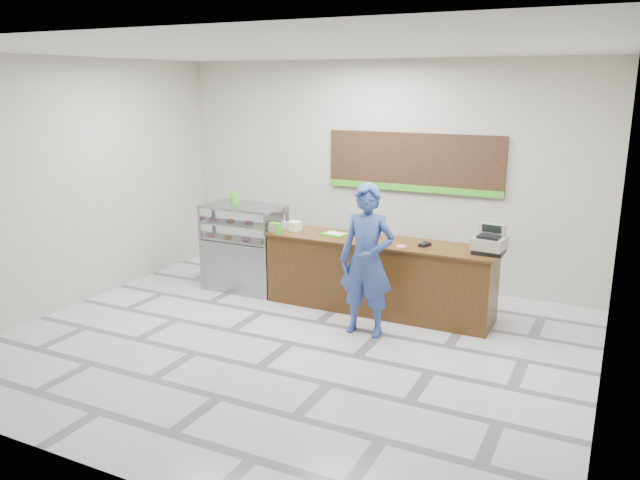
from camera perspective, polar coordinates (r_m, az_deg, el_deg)
The scene contains 16 objects.
floor at distance 7.87m, azimuth -2.68°, elevation -9.40°, with size 7.00×7.00×0.00m, color silver.
back_wall at distance 10.03m, azimuth 5.56°, elevation 6.15°, with size 7.00×7.00×0.00m, color #BAB5AA.
ceiling at distance 7.21m, azimuth -3.02°, elevation 16.99°, with size 7.00×7.00×0.00m, color silver.
sales_counter at distance 8.79m, azimuth 5.34°, elevation -3.27°, with size 3.26×0.76×1.03m.
display_case at distance 9.72m, azimuth -6.93°, elevation -0.62°, with size 1.22×0.72×1.33m.
menu_board at distance 9.79m, azimuth 8.53°, elevation 6.94°, with size 2.80×0.06×0.90m.
cash_register at distance 8.23m, azimuth 15.27°, elevation -0.22°, with size 0.42×0.44×0.36m.
card_terminal at distance 8.41m, azimuth 9.55°, elevation -0.41°, with size 0.09×0.18×0.04m, color black.
serving_tray at distance 8.93m, azimuth 1.33°, elevation 0.56°, with size 0.38×0.30×0.02m.
napkin_box at distance 9.18m, azimuth -2.31°, elevation 1.29°, with size 0.16×0.16×0.13m, color white.
straw_cup at distance 9.25m, azimuth -3.28°, elevation 1.34°, with size 0.08×0.08×0.12m, color silver.
promo_box at distance 9.02m, azimuth -4.11°, elevation 1.10°, with size 0.17×0.11×0.15m, color green.
donut_decal at distance 8.37m, azimuth 7.44°, elevation -0.55°, with size 0.14×0.14×0.00m, color #EC589B.
green_cup_left at distance 9.98m, azimuth -7.89°, elevation 4.05°, with size 0.10×0.10×0.16m, color green.
green_cup_right at distance 9.73m, azimuth -7.70°, elevation 3.76°, with size 0.09×0.09×0.15m, color green.
customer at distance 7.87m, azimuth 4.31°, elevation -1.87°, with size 0.71×0.47×1.95m, color #30478F.
Camera 1 is at (3.52, -6.29, 3.15)m, focal length 35.00 mm.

